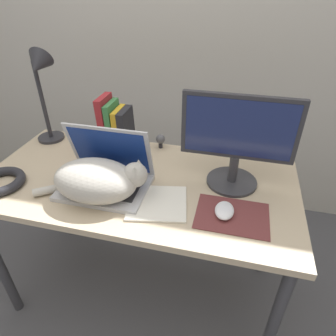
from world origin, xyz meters
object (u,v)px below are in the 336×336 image
Objects in this scene: book_row at (116,127)px; notepad at (157,203)px; laptop at (106,176)px; external_monitor at (238,139)px; computer_mouse at (224,210)px; desk_lamp at (41,82)px; cat at (98,180)px; cable_coil at (1,181)px; webcam at (160,140)px.

notepad is at bearing -50.09° from book_row.
laptop is 0.24m from notepad.
computer_mouse is at bearing -93.59° from external_monitor.
computer_mouse is 0.99m from desk_lamp.
laptop is 0.08m from cat.
cat is at bearing -89.78° from laptop.
computer_mouse is 0.66m from book_row.
external_monitor is 0.38m from notepad.
webcam is at bearing 39.71° from cable_coil.
cat reaches higher than cable_coil.
computer_mouse is at bearing -7.00° from laptop.
notepad is (0.64, -0.34, -0.31)m from desk_lamp.
cable_coil reaches higher than notepad.
webcam reaches higher than cable_coil.
book_row is at bearing -165.43° from webcam.
external_monitor is 0.59m from book_row.
laptop reaches higher than cat.
book_row is at bearing 146.89° from computer_mouse.
cat is at bearing -156.51° from external_monitor.
webcam is at bearing 8.08° from desk_lamp.
book_row is at bearing 104.00° from laptop.
book_row is (-0.07, 0.30, 0.07)m from laptop.
computer_mouse is 0.53× the size of cable_coil.
cat is at bearing 4.25° from cable_coil.
book_row is at bearing 129.91° from notepad.
external_monitor is at bearing -8.54° from desk_lamp.
notepad is (0.64, 0.04, -0.01)m from cable_coil.
external_monitor is at bearing -15.74° from book_row.
webcam is (-0.35, 0.41, 0.03)m from computer_mouse.
cable_coil is 0.75× the size of notepad.
webcam is at bearing 149.59° from external_monitor.
cable_coil is (-0.01, -0.38, -0.29)m from desk_lamp.
desk_lamp reaches higher than notepad.
laptop is 0.37m from webcam.
webcam is at bearing 130.17° from computer_mouse.
desk_lamp is (-0.33, -0.02, 0.20)m from book_row.
laptop is 0.78× the size of cat.
computer_mouse is at bearing 1.41° from cat.
desk_lamp is 2.45× the size of cable_coil.
book_row is at bearing 49.39° from cable_coil.
computer_mouse is at bearing 0.59° from notepad.
computer_mouse reaches higher than notepad.
webcam is at bearing 14.57° from book_row.
cat is 0.48m from computer_mouse.
external_monitor reaches higher than book_row.
desk_lamp reaches higher than computer_mouse.
laptop is 0.48m from computer_mouse.
book_row reaches higher than cable_coil.
external_monitor is at bearing 23.49° from cat.
computer_mouse is 0.54m from webcam.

